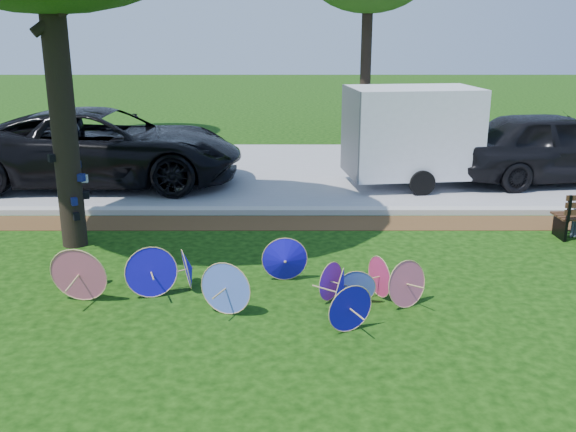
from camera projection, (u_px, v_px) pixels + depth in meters
name	position (u px, v px, depth m)	size (l,w,h in m)	color
ground	(251.00, 322.00, 8.65)	(90.00, 90.00, 0.00)	black
mulch_strip	(263.00, 223.00, 12.96)	(90.00, 1.00, 0.01)	#472D16
curb	(264.00, 211.00, 13.62)	(90.00, 0.30, 0.12)	#B7B5AD
street	(270.00, 171.00, 17.61)	(90.00, 8.00, 0.01)	gray
parasol_pile	(243.00, 278.00, 9.21)	(5.43, 1.98, 0.86)	#160ECB
black_van	(105.00, 147.00, 15.92)	(3.13, 6.78, 1.88)	black
dark_pickup	(555.00, 147.00, 16.11)	(2.14, 5.33, 1.82)	black
cargo_trailer	(412.00, 131.00, 15.62)	(3.03, 1.92, 2.72)	silver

